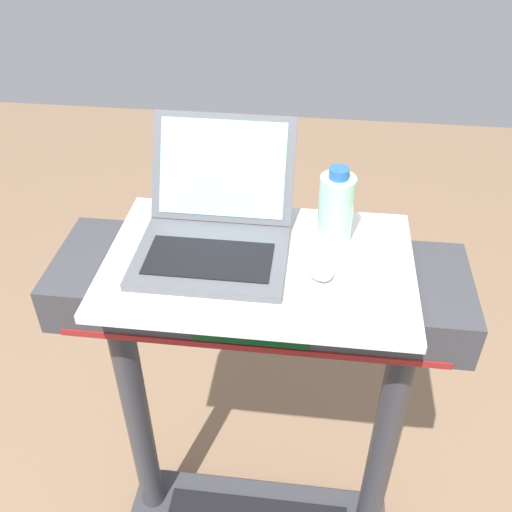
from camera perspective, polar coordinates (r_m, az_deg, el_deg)
desk_board at (r=1.24m, az=0.28°, el=-0.79°), size 0.65×0.42×0.02m
laptop at (r=1.25m, az=-4.06°, el=2.87°), size 0.32×0.35×0.23m
computer_mouse at (r=1.20m, az=6.11°, el=-0.88°), size 0.09×0.11×0.03m
water_bottle at (r=1.25m, az=7.81°, el=4.63°), size 0.08×0.08×0.18m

